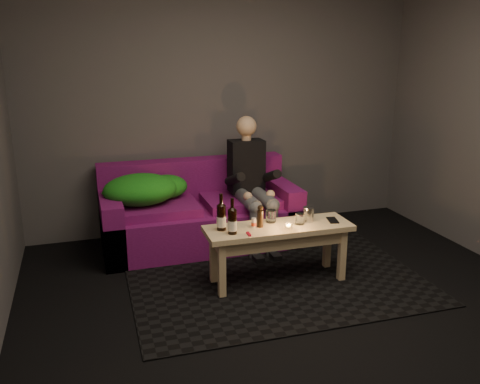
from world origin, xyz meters
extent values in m
plane|color=black|center=(0.00, 0.00, 0.00)|extent=(4.50, 4.50, 0.00)
plane|color=#545154|center=(0.00, 2.25, 1.30)|extent=(4.00, 0.00, 4.00)
cube|color=black|center=(0.02, 0.86, 0.01)|extent=(2.38, 1.75, 0.01)
cube|color=#640D4F|center=(-0.39, 1.77, 0.19)|extent=(1.82, 0.82, 0.38)
cube|color=#640D4F|center=(-0.39, 2.08, 0.58)|extent=(1.82, 0.20, 0.40)
cube|color=#640D4F|center=(-1.21, 1.77, 0.28)|extent=(0.18, 0.82, 0.57)
cube|color=#640D4F|center=(0.43, 1.77, 0.28)|extent=(0.18, 0.82, 0.57)
cube|color=#640D4F|center=(-0.77, 1.72, 0.42)|extent=(0.68, 0.55, 0.09)
cube|color=#640D4F|center=(0.00, 1.72, 0.42)|extent=(0.68, 0.55, 0.09)
ellipsoid|color=#157718|center=(-0.93, 1.77, 0.60)|extent=(0.66, 0.51, 0.27)
ellipsoid|color=#157718|center=(-0.68, 1.90, 0.57)|extent=(0.40, 0.33, 0.22)
ellipsoid|color=#157718|center=(-1.13, 1.88, 0.54)|extent=(0.29, 0.24, 0.15)
cube|color=black|center=(0.09, 1.82, 0.74)|extent=(0.33, 0.20, 0.50)
sphere|color=#DBAF89|center=(0.09, 1.82, 1.12)|extent=(0.19, 0.19, 0.19)
cylinder|color=#4B4C56|center=(0.01, 1.53, 0.48)|extent=(0.13, 0.46, 0.13)
cylinder|color=#4B4C56|center=(0.17, 1.53, 0.48)|extent=(0.13, 0.46, 0.13)
cylinder|color=#4B4C56|center=(0.01, 1.31, 0.23)|extent=(0.10, 0.10, 0.46)
cylinder|color=#4B4C56|center=(0.17, 1.31, 0.23)|extent=(0.10, 0.10, 0.46)
cube|color=black|center=(0.01, 1.26, 0.03)|extent=(0.08, 0.20, 0.05)
cube|color=black|center=(0.17, 1.26, 0.03)|extent=(0.08, 0.20, 0.05)
cube|color=#DCB081|center=(0.02, 0.81, 0.46)|extent=(1.18, 0.39, 0.04)
cube|color=#DCB081|center=(0.02, 0.81, 0.38)|extent=(1.03, 0.31, 0.11)
cube|color=#DCB081|center=(-0.48, 0.68, 0.22)|extent=(0.05, 0.05, 0.44)
cube|color=#DCB081|center=(-0.48, 0.95, 0.22)|extent=(0.05, 0.05, 0.44)
cube|color=#DCB081|center=(0.52, 0.67, 0.22)|extent=(0.05, 0.05, 0.44)
cube|color=#DCB081|center=(0.53, 0.93, 0.22)|extent=(0.05, 0.05, 0.44)
cylinder|color=black|center=(-0.43, 0.86, 0.58)|extent=(0.07, 0.07, 0.20)
cylinder|color=white|center=(-0.43, 0.86, 0.55)|extent=(0.07, 0.07, 0.08)
cone|color=black|center=(-0.43, 0.86, 0.69)|extent=(0.07, 0.07, 0.03)
cylinder|color=black|center=(-0.43, 0.86, 0.72)|extent=(0.03, 0.03, 0.09)
cylinder|color=black|center=(-0.38, 0.75, 0.57)|extent=(0.07, 0.07, 0.19)
cylinder|color=white|center=(-0.38, 0.75, 0.55)|extent=(0.07, 0.07, 0.08)
cone|color=black|center=(-0.38, 0.75, 0.68)|extent=(0.07, 0.07, 0.03)
cylinder|color=black|center=(-0.38, 0.75, 0.71)|extent=(0.03, 0.03, 0.09)
cylinder|color=silver|center=(-0.18, 0.83, 0.52)|extent=(0.04, 0.04, 0.08)
cylinder|color=black|center=(-0.12, 0.83, 0.55)|extent=(0.06, 0.06, 0.13)
cylinder|color=white|center=(0.00, 0.91, 0.53)|extent=(0.09, 0.09, 0.10)
cylinder|color=white|center=(0.06, 0.70, 0.50)|extent=(0.06, 0.06, 0.05)
sphere|color=orange|center=(0.06, 0.70, 0.52)|extent=(0.02, 0.02, 0.02)
cylinder|color=white|center=(0.20, 0.79, 0.52)|extent=(0.08, 0.08, 0.09)
cylinder|color=#AAADB1|center=(0.29, 0.83, 0.54)|extent=(0.09, 0.09, 0.12)
cube|color=black|center=(0.49, 0.79, 0.48)|extent=(0.11, 0.16, 0.01)
cube|color=#B70B23|center=(-0.27, 0.69, 0.49)|extent=(0.03, 0.08, 0.01)
camera|label=1|loc=(-1.42, -2.70, 1.84)|focal=38.00mm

